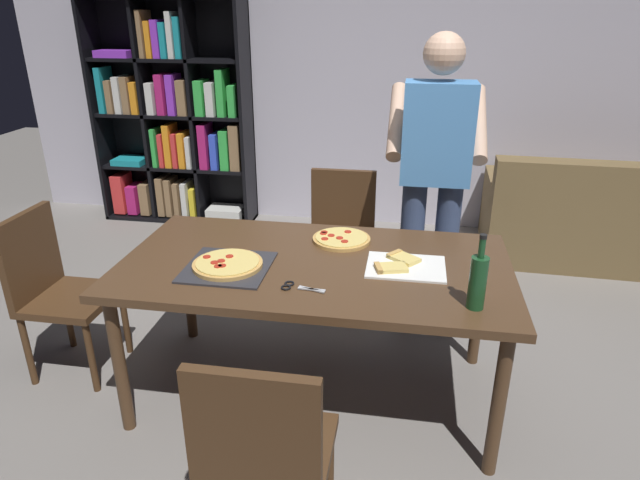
# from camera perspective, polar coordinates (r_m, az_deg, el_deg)

# --- Properties ---
(ground_plane) EXTENTS (12.00, 12.00, 0.00)m
(ground_plane) POSITION_cam_1_polar(r_m,az_deg,el_deg) (3.00, -0.49, -15.37)
(ground_plane) COLOR gray
(back_wall) EXTENTS (6.40, 0.10, 2.80)m
(back_wall) POSITION_cam_1_polar(r_m,az_deg,el_deg) (4.95, 4.89, 17.56)
(back_wall) COLOR #BCB7C6
(back_wall) RESTS_ON ground_plane
(dining_table) EXTENTS (1.83, 0.98, 0.75)m
(dining_table) POSITION_cam_1_polar(r_m,az_deg,el_deg) (2.63, -0.54, -3.61)
(dining_table) COLOR #4C331E
(dining_table) RESTS_ON ground_plane
(chair_near_camera) EXTENTS (0.42, 0.42, 0.90)m
(chair_near_camera) POSITION_cam_1_polar(r_m,az_deg,el_deg) (1.94, -5.84, -21.01)
(chair_near_camera) COLOR #472D19
(chair_near_camera) RESTS_ON ground_plane
(chair_far_side) EXTENTS (0.42, 0.42, 0.90)m
(chair_far_side) POSITION_cam_1_polar(r_m,az_deg,el_deg) (3.58, 2.17, 0.83)
(chair_far_side) COLOR #472D19
(chair_far_side) RESTS_ON ground_plane
(chair_left_end) EXTENTS (0.42, 0.42, 0.90)m
(chair_left_end) POSITION_cam_1_polar(r_m,az_deg,el_deg) (3.23, -25.86, -4.13)
(chair_left_end) COLOR #472D19
(chair_left_end) RESTS_ON ground_plane
(couch) EXTENTS (1.73, 0.92, 0.85)m
(couch) POSITION_cam_1_polar(r_m,az_deg,el_deg) (4.81, 26.87, 1.52)
(couch) COLOR brown
(couch) RESTS_ON ground_plane
(bookshelf) EXTENTS (1.40, 0.35, 1.95)m
(bookshelf) POSITION_cam_1_polar(r_m,az_deg,el_deg) (5.23, -14.87, 11.78)
(bookshelf) COLOR black
(bookshelf) RESTS_ON ground_plane
(person_serving_pizza) EXTENTS (0.55, 0.54, 1.75)m
(person_serving_pizza) POSITION_cam_1_polar(r_m,az_deg,el_deg) (3.19, 11.75, 6.83)
(person_serving_pizza) COLOR #38476B
(person_serving_pizza) RESTS_ON ground_plane
(pepperoni_pizza_on_tray) EXTENTS (0.38, 0.38, 0.04)m
(pepperoni_pizza_on_tray) POSITION_cam_1_polar(r_m,az_deg,el_deg) (2.57, -9.54, -2.58)
(pepperoni_pizza_on_tray) COLOR #2D2D33
(pepperoni_pizza_on_tray) RESTS_ON dining_table
(pizza_slices_on_towel) EXTENTS (0.36, 0.28, 0.03)m
(pizza_slices_on_towel) POSITION_cam_1_polar(r_m,az_deg,el_deg) (2.57, 8.52, -2.62)
(pizza_slices_on_towel) COLOR white
(pizza_slices_on_towel) RESTS_ON dining_table
(wine_bottle) EXTENTS (0.07, 0.07, 0.32)m
(wine_bottle) POSITION_cam_1_polar(r_m,az_deg,el_deg) (2.25, 16.03, -4.08)
(wine_bottle) COLOR #194723
(wine_bottle) RESTS_ON dining_table
(kitchen_scissors) EXTENTS (0.20, 0.09, 0.01)m
(kitchen_scissors) POSITION_cam_1_polar(r_m,az_deg,el_deg) (2.36, -2.49, -4.86)
(kitchen_scissors) COLOR silver
(kitchen_scissors) RESTS_ON dining_table
(second_pizza_plain) EXTENTS (0.30, 0.30, 0.03)m
(second_pizza_plain) POSITION_cam_1_polar(r_m,az_deg,el_deg) (2.83, 2.22, 0.13)
(second_pizza_plain) COLOR tan
(second_pizza_plain) RESTS_ON dining_table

